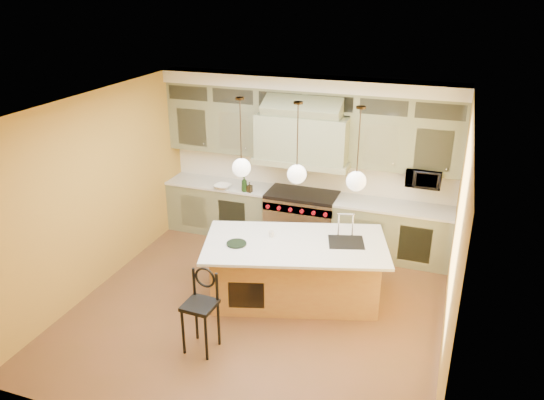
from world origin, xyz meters
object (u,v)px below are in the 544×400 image
at_px(counter_stool, 201,306).
at_px(kitchen_island, 295,269).
at_px(microwave, 424,177).
at_px(range, 302,218).

bearing_deg(counter_stool, kitchen_island, 66.22).
xyz_separation_m(kitchen_island, microwave, (1.54, 1.80, 0.98)).
bearing_deg(range, counter_stool, -96.25).
bearing_deg(microwave, kitchen_island, -130.62).
height_order(range, kitchen_island, kitchen_island).
distance_m(range, kitchen_island, 1.74).
bearing_deg(range, kitchen_island, -76.53).
distance_m(kitchen_island, microwave, 2.57).
distance_m(range, counter_stool, 3.21).
relative_size(range, microwave, 2.21).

